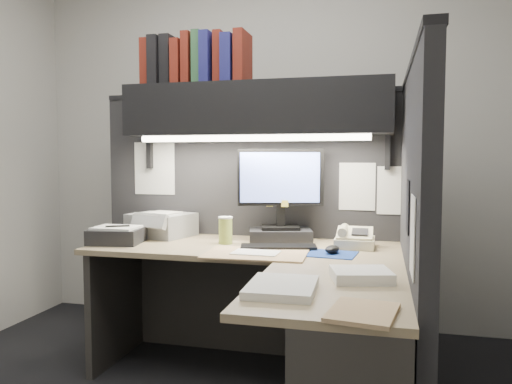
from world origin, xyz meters
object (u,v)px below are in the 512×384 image
at_px(notebook_stack, 117,236).
at_px(monitor, 280,205).
at_px(desk, 282,336).
at_px(keyboard, 278,247).
at_px(printer, 162,225).
at_px(telephone, 355,239).
at_px(overhead_shelf, 257,110).
at_px(coffee_cup, 226,231).

bearing_deg(notebook_stack, monitor, 18.43).
bearing_deg(desk, monitor, 101.82).
height_order(keyboard, printer, printer).
distance_m(keyboard, telephone, 0.42).
height_order(overhead_shelf, notebook_stack, overhead_shelf).
height_order(keyboard, notebook_stack, notebook_stack).
bearing_deg(desk, overhead_shelf, 111.79).
relative_size(printer, notebook_stack, 1.25).
bearing_deg(overhead_shelf, telephone, -9.33).
xyz_separation_m(keyboard, telephone, (0.40, 0.15, 0.03)).
distance_m(monitor, coffee_cup, 0.36).
height_order(coffee_cup, printer, coffee_cup).
bearing_deg(notebook_stack, desk, -23.37).
height_order(keyboard, telephone, telephone).
height_order(overhead_shelf, telephone, overhead_shelf).
relative_size(keyboard, printer, 1.15).
distance_m(desk, monitor, 0.92).
distance_m(overhead_shelf, monitor, 0.57).
distance_m(printer, notebook_stack, 0.34).
bearing_deg(monitor, notebook_stack, -175.86).
xyz_separation_m(monitor, notebook_stack, (-0.90, -0.30, -0.17)).
relative_size(monitor, keyboard, 1.33).
height_order(monitor, notebook_stack, monitor).
distance_m(telephone, coffee_cup, 0.73).
distance_m(overhead_shelf, printer, 0.93).
height_order(coffee_cup, notebook_stack, coffee_cup).
xyz_separation_m(desk, keyboard, (-0.12, 0.51, 0.30)).
xyz_separation_m(coffee_cup, notebook_stack, (-0.61, -0.14, -0.03)).
relative_size(desk, printer, 4.81).
xyz_separation_m(monitor, keyboard, (0.04, -0.25, -0.20)).
bearing_deg(printer, overhead_shelf, 13.98).
relative_size(overhead_shelf, monitor, 2.87).
xyz_separation_m(overhead_shelf, keyboard, (0.18, -0.24, -0.76)).
bearing_deg(overhead_shelf, coffee_cup, -132.43).
bearing_deg(coffee_cup, overhead_shelf, 47.57).
distance_m(overhead_shelf, notebook_stack, 1.09).
distance_m(monitor, telephone, 0.48).
bearing_deg(overhead_shelf, keyboard, -53.29).
relative_size(overhead_shelf, notebook_stack, 5.48).
bearing_deg(printer, desk, -24.56).
xyz_separation_m(desk, printer, (-0.92, 0.77, 0.36)).
xyz_separation_m(monitor, printer, (-0.76, 0.01, -0.14)).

